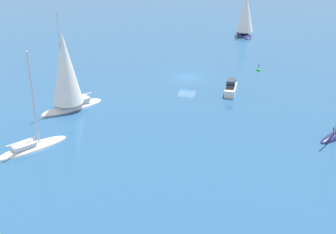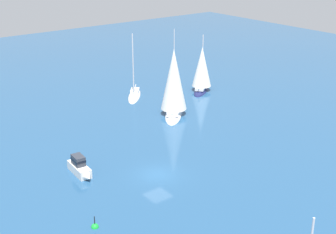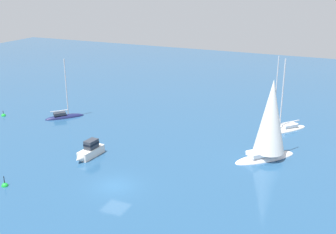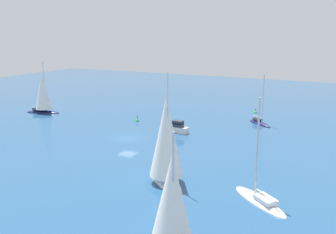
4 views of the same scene
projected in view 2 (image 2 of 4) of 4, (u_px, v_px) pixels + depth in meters
The scene contains 6 objects.
ground_plane at pixel (158, 175), 50.84m from camera, with size 163.58×163.58×0.00m, color navy.
sloop at pixel (134, 95), 75.47m from camera, with size 6.98×6.19×10.45m.
motor_cruiser at pixel (80, 167), 50.66m from camera, with size 4.53×1.54×2.00m.
sailboat_1 at pixel (202, 71), 77.12m from camera, with size 5.76×6.57×9.46m.
sailboat_3 at pixel (174, 85), 66.36m from camera, with size 7.42×7.03×12.48m.
channel_buoy at pixel (95, 227), 41.67m from camera, with size 0.68×0.68×1.42m.
Camera 2 is at (-36.61, 26.84, 23.71)m, focal length 51.53 mm.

